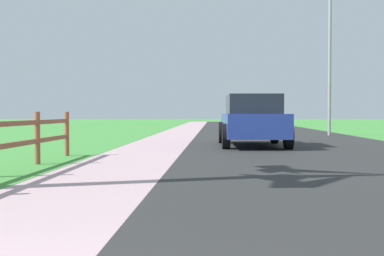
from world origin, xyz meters
TOP-DOWN VIEW (x-y plane):
  - ground_plane at (0.00, 25.00)m, footprint 120.00×120.00m
  - road_asphalt at (3.50, 27.00)m, footprint 7.00×66.00m
  - curb_concrete at (-3.00, 27.00)m, footprint 6.00×66.00m
  - grass_verge at (-4.50, 27.00)m, footprint 5.00×66.00m
  - parked_suv_blue at (2.01, 15.21)m, footprint 2.07×4.66m
  - street_lamp at (6.15, 22.97)m, footprint 1.17×0.20m

SIDE VIEW (x-z plane):
  - ground_plane at x=0.00m, z-range 0.00..0.00m
  - road_asphalt at x=3.50m, z-range 0.00..0.01m
  - curb_concrete at x=-3.00m, z-range 0.00..0.01m
  - grass_verge at x=-4.50m, z-range 0.00..0.01m
  - parked_suv_blue at x=2.01m, z-range 0.02..1.59m
  - street_lamp at x=6.15m, z-range 0.61..7.41m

